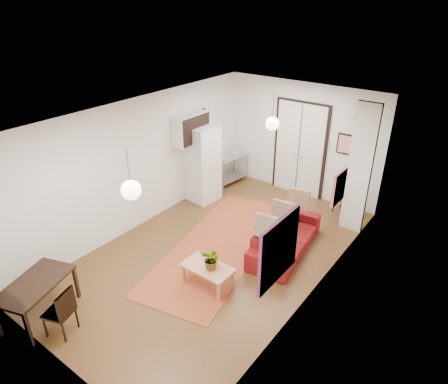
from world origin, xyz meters
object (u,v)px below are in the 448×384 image
Objects in this scene: kitchen_counter at (229,166)px; black_side_chair at (345,194)px; dining_table at (35,287)px; dining_chair_near at (63,305)px; dining_chair_far at (63,305)px; coffee_table at (208,269)px; sofa at (285,237)px; fridge at (203,164)px.

black_side_chair is (3.16, 0.39, -0.04)m from kitchen_counter.
dining_table is 0.62m from dining_chair_near.
dining_chair_far is at bearing -71.75° from kitchen_counter.
dining_table is at bearing -127.49° from coffee_table.
black_side_chair is at bearing 143.60° from dining_chair_near.
kitchen_counter reaches higher than sofa.
sofa is at bearing 97.32° from black_side_chair.
black_side_chair is at bearing 67.42° from dining_table.
kitchen_counter is at bearing 172.29° from dining_chair_far.
kitchen_counter reaches higher than coffee_table.
dining_chair_near reaches higher than coffee_table.
black_side_chair is at bearing 77.42° from coffee_table.
fridge is (-2.81, 0.75, 0.65)m from sofa.
dining_chair_near is at bearing -71.75° from kitchen_counter.
fridge is at bearing 174.67° from dining_chair_near.
coffee_table is 2.85m from dining_table.
dining_chair_near is 1.06× the size of black_side_chair.
dining_chair_far reaches higher than kitchen_counter.
coffee_table is 4.22m from black_side_chair.
dining_table reaches higher than coffee_table.
sofa reaches higher than coffee_table.
fridge is at bearing -81.79° from kitchen_counter.
coffee_table is at bearing 134.17° from dining_chair_far.
fridge reaches higher than coffee_table.
dining_chair_near is 6.62m from black_side_chair.
dining_chair_far is at bearing 87.57° from black_side_chair.
fridge is at bearing 130.94° from coffee_table.
fridge reaches higher than sofa.
dining_chair_near is at bearing 0.00° from dining_chair_far.
coffee_table is at bearing 52.51° from dining_table.
sofa is 2.33m from black_side_chair.
coffee_table is at bearing -51.40° from kitchen_counter.
dining_chair_far reaches higher than dining_table.
kitchen_counter is at bearing 172.29° from dining_chair_near.
dining_chair_near and dining_chair_far have the same top height.
sofa is 2.57× the size of dining_chair_far.
dining_chair_near reaches higher than dining_table.
sofa is 3.42m from kitchen_counter.
dining_chair_near is (-1.13, -2.17, 0.13)m from coffee_table.
coffee_table is 0.84× the size of kitchen_counter.
kitchen_counter is 6.01m from dining_chair_far.
dining_chair_far is (0.00, 0.00, 0.00)m from dining_chair_near.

